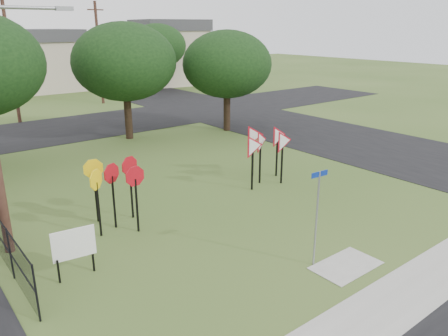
# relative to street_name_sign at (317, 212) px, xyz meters

# --- Properties ---
(ground) EXTENTS (140.00, 140.00, 0.00)m
(ground) POSITION_rel_street_name_sign_xyz_m (0.67, 1.76, -1.63)
(ground) COLOR #395520
(sidewalk) EXTENTS (30.00, 1.60, 0.02)m
(sidewalk) POSITION_rel_street_name_sign_xyz_m (0.67, -2.44, -1.62)
(sidewalk) COLOR #9C9B94
(sidewalk) RESTS_ON ground
(street_right) EXTENTS (8.00, 50.00, 0.02)m
(street_right) POSITION_rel_street_name_sign_xyz_m (12.67, 11.76, -1.62)
(street_right) COLOR black
(street_right) RESTS_ON ground
(street_far) EXTENTS (60.00, 8.00, 0.02)m
(street_far) POSITION_rel_street_name_sign_xyz_m (0.67, 21.76, -1.62)
(street_far) COLOR black
(street_far) RESTS_ON ground
(curb_pad) EXTENTS (2.00, 1.20, 0.02)m
(curb_pad) POSITION_rel_street_name_sign_xyz_m (0.67, -0.64, -1.62)
(curb_pad) COLOR #9C9B94
(curb_pad) RESTS_ON ground
(street_name_sign) EXTENTS (0.58, 0.07, 2.82)m
(street_name_sign) POSITION_rel_street_name_sign_xyz_m (0.00, 0.00, 0.00)
(street_name_sign) COLOR gray
(street_name_sign) RESTS_ON ground
(stop_sign_cluster) EXTENTS (2.12, 1.69, 2.30)m
(stop_sign_cluster) POSITION_rel_street_name_sign_xyz_m (-3.31, 5.82, 0.09)
(stop_sign_cluster) COLOR black
(stop_sign_cluster) RESTS_ON ground
(yield_sign_cluster) EXTENTS (3.09, 1.69, 2.41)m
(yield_sign_cluster) POSITION_rel_street_name_sign_xyz_m (3.77, 6.02, 0.14)
(yield_sign_cluster) COLOR black
(yield_sign_cluster) RESTS_ON ground
(info_board) EXTENTS (1.14, 0.18, 1.43)m
(info_board) POSITION_rel_street_name_sign_xyz_m (-5.55, 3.58, -0.68)
(info_board) COLOR black
(info_board) RESTS_ON ground
(far_pole_a) EXTENTS (1.40, 0.24, 9.00)m
(far_pole_a) POSITION_rel_street_name_sign_xyz_m (-1.33, 25.76, 2.97)
(far_pole_a) COLOR #4A2D22
(far_pole_a) RESTS_ON ground
(far_pole_b) EXTENTS (1.40, 0.24, 8.50)m
(far_pole_b) POSITION_rel_street_name_sign_xyz_m (6.67, 29.76, 2.72)
(far_pole_b) COLOR #4A2D22
(far_pole_b) RESTS_ON ground
(house_mid) EXTENTS (8.40, 8.40, 6.20)m
(house_mid) POSITION_rel_street_name_sign_xyz_m (4.67, 41.76, 1.52)
(house_mid) COLOR beige
(house_mid) RESTS_ON ground
(house_right) EXTENTS (8.30, 8.30, 7.20)m
(house_right) POSITION_rel_street_name_sign_xyz_m (18.67, 37.76, 2.02)
(house_right) COLOR beige
(house_right) RESTS_ON ground
(tree_near_mid) EXTENTS (6.00, 6.00, 6.80)m
(tree_near_mid) POSITION_rel_street_name_sign_xyz_m (2.67, 16.76, 2.91)
(tree_near_mid) COLOR black
(tree_near_mid) RESTS_ON ground
(tree_near_right) EXTENTS (5.60, 5.60, 6.33)m
(tree_near_right) POSITION_rel_street_name_sign_xyz_m (8.67, 14.76, 2.59)
(tree_near_right) COLOR black
(tree_near_right) RESTS_ON ground
(tree_far_right) EXTENTS (6.00, 6.00, 6.80)m
(tree_far_right) POSITION_rel_street_name_sign_xyz_m (14.67, 33.76, 2.91)
(tree_far_right) COLOR black
(tree_far_right) RESTS_ON ground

